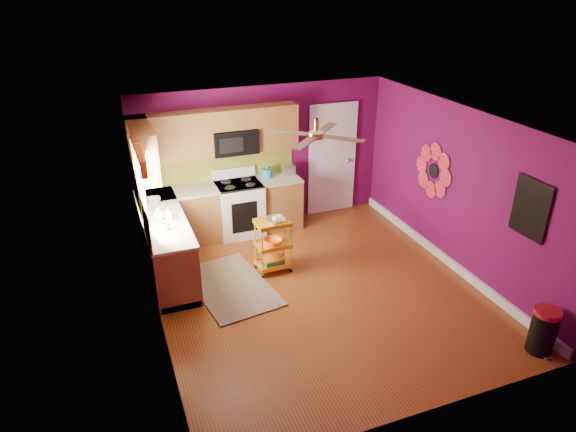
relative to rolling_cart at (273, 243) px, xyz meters
name	(u,v)px	position (x,y,z in m)	size (l,w,h in m)	color
ground	(318,290)	(0.42, -0.76, -0.47)	(5.00, 5.00, 0.00)	#692F10
room_envelope	(323,186)	(0.44, -0.76, 1.16)	(4.54, 5.04, 2.52)	#620B46
lower_cabinets	(199,226)	(-0.93, 1.06, -0.04)	(2.81, 2.31, 0.94)	brown
electric_range	(239,208)	(-0.13, 1.41, 0.01)	(0.76, 0.66, 1.13)	white
upper_cabinetry	(194,139)	(-0.82, 1.41, 1.32)	(2.80, 2.30, 1.26)	brown
left_window	(139,174)	(-1.80, 0.29, 1.26)	(0.08, 1.35, 1.08)	white
panel_door	(332,160)	(1.77, 1.71, 0.55)	(0.95, 0.11, 2.15)	white
right_wall_art	(473,186)	(2.65, -1.10, 0.97)	(0.04, 2.74, 1.04)	black
ceiling_fan	(316,134)	(0.42, -0.56, 1.82)	(1.01, 1.01, 0.26)	#BF8C3F
shag_rug	(231,286)	(-0.75, -0.23, -0.46)	(1.01, 1.65, 0.02)	black
rolling_cart	(273,243)	(0.00, 0.00, 0.00)	(0.52, 0.39, 0.92)	gold
trash_can	(543,331)	(2.41, -2.94, -0.18)	(0.37, 0.38, 0.60)	black
teal_kettle	(267,173)	(0.42, 1.52, 0.55)	(0.18, 0.18, 0.21)	teal
toaster	(288,170)	(0.82, 1.49, 0.56)	(0.22, 0.15, 0.18)	beige
soap_bottle_a	(168,214)	(-1.47, 0.40, 0.56)	(0.09, 0.09, 0.20)	#EA3F72
soap_bottle_b	(159,214)	(-1.60, 0.46, 0.56)	(0.15, 0.15, 0.19)	white
counter_dish	(153,200)	(-1.59, 1.15, 0.49)	(0.23, 0.23, 0.06)	white
counter_cup	(165,226)	(-1.56, 0.11, 0.52)	(0.13, 0.13, 0.10)	white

